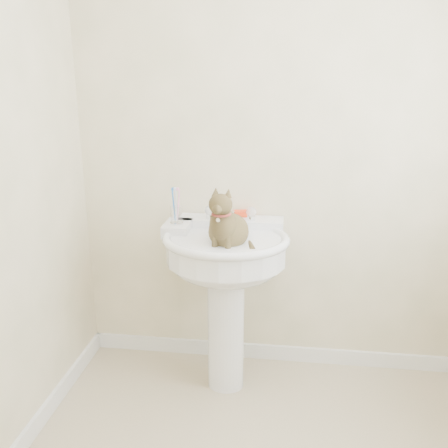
% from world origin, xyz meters
% --- Properties ---
extents(wall_back, '(2.20, 0.00, 2.50)m').
position_xyz_m(wall_back, '(0.00, 1.10, 1.25)').
color(wall_back, beige).
rests_on(wall_back, ground).
extents(baseboard_back, '(2.20, 0.02, 0.09)m').
position_xyz_m(baseboard_back, '(0.00, 1.09, 0.04)').
color(baseboard_back, white).
rests_on(baseboard_back, floor).
extents(pedestal_sink, '(0.65, 0.63, 0.89)m').
position_xyz_m(pedestal_sink, '(-0.25, 0.81, 0.70)').
color(pedestal_sink, white).
rests_on(pedestal_sink, floor).
extents(faucet, '(0.28, 0.12, 0.14)m').
position_xyz_m(faucet, '(-0.25, 0.97, 0.93)').
color(faucet, silver).
rests_on(faucet, pedestal_sink).
extents(soap_bar, '(0.10, 0.07, 0.03)m').
position_xyz_m(soap_bar, '(-0.20, 1.06, 0.91)').
color(soap_bar, '#EE3B15').
rests_on(soap_bar, pedestal_sink).
extents(toothbrush_cup, '(0.07, 0.07, 0.19)m').
position_xyz_m(toothbrush_cup, '(-0.52, 0.87, 0.94)').
color(toothbrush_cup, silver).
rests_on(toothbrush_cup, pedestal_sink).
extents(cat, '(0.21, 0.27, 0.39)m').
position_xyz_m(cat, '(-0.24, 0.73, 0.93)').
color(cat, brown).
rests_on(cat, pedestal_sink).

